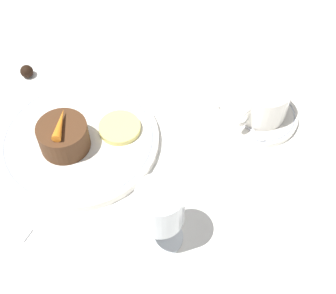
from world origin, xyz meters
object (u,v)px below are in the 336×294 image
coffee_cup (263,100)px  wine_glass (160,210)px  dessert_cake (64,137)px  dinner_plate (79,140)px

coffee_cup → wine_glass: 0.28m
wine_glass → dessert_cake: 0.22m
wine_glass → dinner_plate: bearing=-100.4°
dinner_plate → wine_glass: wine_glass is taller
wine_glass → dessert_cake: (-0.02, -0.22, -0.04)m
dinner_plate → dessert_cake: dessert_cake is taller
dessert_cake → dinner_plate: bearing=171.7°
coffee_cup → dessert_cake: (0.26, -0.19, -0.00)m
coffee_cup → wine_glass: bearing=4.9°
coffee_cup → wine_glass: (0.28, 0.02, 0.04)m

